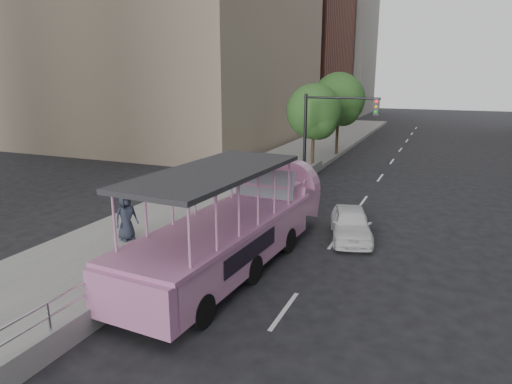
# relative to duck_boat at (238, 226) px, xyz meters

# --- Properties ---
(ground) EXTENTS (160.00, 160.00, 0.00)m
(ground) POSITION_rel_duck_boat_xyz_m (1.54, -0.50, -1.30)
(ground) COLOR black
(sidewalk) EXTENTS (5.50, 80.00, 0.30)m
(sidewalk) POSITION_rel_duck_boat_xyz_m (-4.21, 9.50, -1.15)
(sidewalk) COLOR gray
(sidewalk) RESTS_ON ground
(kerb_wall) EXTENTS (0.24, 30.00, 0.36)m
(kerb_wall) POSITION_rel_duck_boat_xyz_m (-1.58, 1.50, -0.82)
(kerb_wall) COLOR #979893
(kerb_wall) RESTS_ON sidewalk
(guardrail) EXTENTS (0.07, 22.00, 0.71)m
(guardrail) POSITION_rel_duck_boat_xyz_m (-1.58, 1.50, -0.15)
(guardrail) COLOR silver
(guardrail) RESTS_ON kerb_wall
(duck_boat) EXTENTS (3.17, 10.65, 3.49)m
(duck_boat) POSITION_rel_duck_boat_xyz_m (0.00, 0.00, 0.00)
(duck_boat) COLOR black
(duck_boat) RESTS_ON ground
(car) EXTENTS (2.42, 3.92, 1.25)m
(car) POSITION_rel_duck_boat_xyz_m (3.04, 3.83, -0.67)
(car) COLOR silver
(car) RESTS_ON ground
(pedestrian_far) EXTENTS (0.87, 1.01, 1.74)m
(pedestrian_far) POSITION_rel_duck_boat_xyz_m (-4.39, -0.26, -0.12)
(pedestrian_far) COLOR #262A39
(pedestrian_far) RESTS_ON sidewalk
(parking_sign) EXTENTS (0.17, 0.66, 2.99)m
(parking_sign) POSITION_rel_duck_boat_xyz_m (-1.20, 2.50, 0.56)
(parking_sign) COLOR black
(parking_sign) RESTS_ON ground
(traffic_signal) EXTENTS (4.20, 0.32, 5.20)m
(traffic_signal) POSITION_rel_duck_boat_xyz_m (-0.17, 12.00, 2.20)
(traffic_signal) COLOR black
(traffic_signal) RESTS_ON ground
(street_tree_near) EXTENTS (3.52, 3.52, 5.72)m
(street_tree_near) POSITION_rel_duck_boat_xyz_m (-1.76, 15.43, 2.52)
(street_tree_near) COLOR #382819
(street_tree_near) RESTS_ON ground
(street_tree_far) EXTENTS (3.97, 3.97, 6.45)m
(street_tree_far) POSITION_rel_duck_boat_xyz_m (-1.56, 21.43, 3.01)
(street_tree_far) COLOR #382819
(street_tree_far) RESTS_ON ground
(midrise_brick) EXTENTS (18.00, 16.00, 26.00)m
(midrise_brick) POSITION_rel_duck_boat_xyz_m (-16.46, 47.50, 11.70)
(midrise_brick) COLOR brown
(midrise_brick) RESTS_ON ground
(midrise_stone_b) EXTENTS (16.00, 14.00, 20.00)m
(midrise_stone_b) POSITION_rel_duck_boat_xyz_m (-14.46, 63.50, 8.70)
(midrise_stone_b) COLOR slate
(midrise_stone_b) RESTS_ON ground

